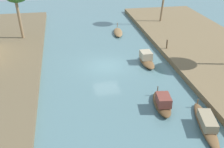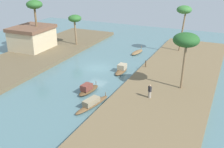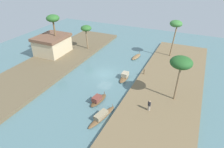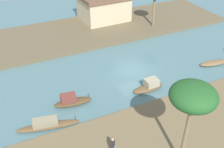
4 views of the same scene
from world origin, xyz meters
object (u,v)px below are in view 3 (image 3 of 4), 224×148
(sampan_with_tall_canopy, at_px, (98,100))
(palm_tree_right_short, at_px, (86,29))
(sampan_open_hull, at_px, (102,116))
(sampan_upstream_small, at_px, (136,57))
(sampan_near_left_bank, at_px, (125,77))
(riverside_building, at_px, (52,44))
(palm_tree_left_near, at_px, (181,63))
(palm_tree_left_far, at_px, (176,25))
(mooring_post, at_px, (144,72))
(person_on_near_bank, at_px, (149,106))
(palm_tree_right_tall, at_px, (53,20))

(sampan_with_tall_canopy, xyz_separation_m, palm_tree_right_short, (16.17, 11.48, 4.71))
(sampan_open_hull, relative_size, sampan_upstream_small, 1.48)
(sampan_with_tall_canopy, xyz_separation_m, sampan_upstream_small, (17.13, -0.12, -0.21))
(sampan_near_left_bank, bearing_deg, riverside_building, 79.75)
(palm_tree_left_near, bearing_deg, sampan_with_tall_canopy, 115.25)
(sampan_near_left_bank, height_order, sampan_upstream_small, sampan_near_left_bank)
(sampan_open_hull, relative_size, palm_tree_left_far, 0.71)
(sampan_near_left_bank, relative_size, palm_tree_left_far, 0.44)
(sampan_upstream_small, height_order, palm_tree_left_near, palm_tree_left_near)
(palm_tree_right_short, bearing_deg, sampan_upstream_small, -85.27)
(sampan_with_tall_canopy, xyz_separation_m, palm_tree_left_far, (20.00, -6.90, 6.82))
(sampan_open_hull, height_order, palm_tree_right_short, palm_tree_right_short)
(mooring_post, bearing_deg, palm_tree_left_far, -16.45)
(sampan_with_tall_canopy, xyz_separation_m, riverside_building, (10.84, 16.94, 2.07))
(sampan_near_left_bank, height_order, sampan_with_tall_canopy, sampan_with_tall_canopy)
(riverside_building, bearing_deg, person_on_near_bank, -113.62)
(palm_tree_left_far, distance_m, palm_tree_right_short, 18.89)
(palm_tree_left_near, height_order, palm_tree_right_tall, palm_tree_right_tall)
(sampan_with_tall_canopy, height_order, person_on_near_bank, person_on_near_bank)
(sampan_upstream_small, height_order, riverside_building, riverside_building)
(palm_tree_left_far, bearing_deg, palm_tree_right_tall, 110.45)
(sampan_upstream_small, bearing_deg, palm_tree_left_far, -59.38)
(sampan_near_left_bank, height_order, riverside_building, riverside_building)
(mooring_post, relative_size, palm_tree_left_near, 0.14)
(sampan_open_hull, distance_m, mooring_post, 12.96)
(sampan_with_tall_canopy, bearing_deg, palm_tree_left_far, -12.14)
(palm_tree_right_short, bearing_deg, palm_tree_left_near, -117.87)
(mooring_post, xyz_separation_m, palm_tree_left_near, (-5.22, -6.16, 5.34))
(person_on_near_bank, xyz_separation_m, mooring_post, (9.25, 3.44, -0.20))
(sampan_upstream_small, relative_size, riverside_building, 0.51)
(palm_tree_left_far, bearing_deg, sampan_upstream_small, 112.93)
(sampan_open_hull, bearing_deg, palm_tree_left_near, -34.94)
(palm_tree_right_tall, bearing_deg, palm_tree_left_near, -104.09)
(palm_tree_left_near, xyz_separation_m, palm_tree_left_far, (15.24, 3.20, 0.89))
(sampan_upstream_small, distance_m, riverside_building, 18.32)
(palm_tree_left_near, distance_m, riverside_building, 27.98)
(mooring_post, bearing_deg, sampan_open_hull, 171.67)
(person_on_near_bank, bearing_deg, palm_tree_right_tall, 14.24)
(sampan_with_tall_canopy, relative_size, sampan_upstream_small, 1.01)
(person_on_near_bank, xyz_separation_m, palm_tree_left_near, (4.04, -2.72, 5.15))
(riverside_building, bearing_deg, sampan_near_left_bank, -100.65)
(person_on_near_bank, distance_m, palm_tree_right_short, 24.69)
(mooring_post, bearing_deg, riverside_building, 87.65)
(sampan_open_hull, height_order, mooring_post, mooring_post)
(sampan_open_hull, distance_m, riverside_building, 23.50)
(sampan_open_hull, xyz_separation_m, sampan_with_tall_canopy, (2.83, 2.06, 0.07))
(mooring_post, height_order, palm_tree_left_far, palm_tree_left_far)
(sampan_upstream_small, xyz_separation_m, palm_tree_left_far, (2.87, -6.78, 7.03))
(palm_tree_right_tall, bearing_deg, person_on_near_bank, -114.26)
(sampan_near_left_bank, height_order, palm_tree_right_short, palm_tree_right_short)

